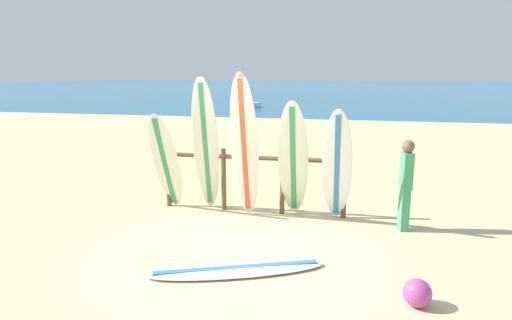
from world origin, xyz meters
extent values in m
plane|color=#CCB784|center=(0.00, 0.00, 0.00)|extent=(120.00, 120.00, 0.00)
cube|color=#196B93|center=(0.00, 58.00, 0.00)|extent=(120.00, 80.00, 0.01)
cylinder|color=brown|center=(-1.98, 1.82, 0.59)|extent=(0.09, 0.09, 1.18)
cylinder|color=brown|center=(-0.86, 1.82, 0.59)|extent=(0.09, 0.09, 1.18)
cylinder|color=brown|center=(0.26, 1.82, 0.59)|extent=(0.09, 0.09, 1.18)
cylinder|color=brown|center=(1.38, 1.82, 0.59)|extent=(0.09, 0.09, 1.18)
cylinder|color=brown|center=(-0.30, 1.82, 1.03)|extent=(3.46, 0.08, 0.08)
ellipsoid|color=white|center=(-1.89, 1.51, 0.95)|extent=(0.57, 0.84, 1.89)
cube|color=#388C59|center=(-1.89, 1.51, 0.95)|extent=(0.12, 0.77, 1.75)
ellipsoid|color=silver|center=(-1.11, 1.55, 1.27)|extent=(0.61, 0.96, 2.54)
cube|color=#388C59|center=(-1.11, 1.55, 1.27)|extent=(0.22, 0.84, 2.34)
ellipsoid|color=white|center=(-0.35, 1.40, 1.30)|extent=(0.50, 0.67, 2.61)
cube|color=#CC5933|center=(-0.35, 1.40, 1.30)|extent=(0.09, 0.63, 2.40)
ellipsoid|color=silver|center=(0.49, 1.52, 1.08)|extent=(0.57, 1.00, 2.16)
cube|color=#388C59|center=(0.49, 1.52, 1.08)|extent=(0.14, 0.92, 1.99)
ellipsoid|color=white|center=(1.25, 1.39, 1.03)|extent=(0.51, 1.02, 2.05)
cube|color=#3372B2|center=(1.25, 1.39, 1.03)|extent=(0.10, 0.95, 1.90)
ellipsoid|color=white|center=(0.06, -0.72, 0.04)|extent=(2.39, 1.37, 0.07)
cube|color=#3372B2|center=(0.06, -0.72, 0.04)|extent=(2.06, 0.90, 0.08)
cube|color=#3F9966|center=(2.36, 1.38, 0.36)|extent=(0.17, 0.22, 0.71)
cube|color=#3F9966|center=(2.36, 1.38, 1.01)|extent=(0.20, 0.27, 0.60)
sphere|color=brown|center=(2.36, 1.38, 1.42)|extent=(0.21, 0.21, 0.21)
cube|color=silver|center=(-5.98, 25.26, 0.18)|extent=(2.23, 2.27, 0.35)
cube|color=silver|center=(-5.98, 25.26, 0.54)|extent=(0.99, 1.00, 0.36)
sphere|color=#A53F8C|center=(2.27, -1.14, 0.16)|extent=(0.32, 0.32, 0.32)
camera|label=1|loc=(1.48, -6.03, 2.63)|focal=31.30mm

